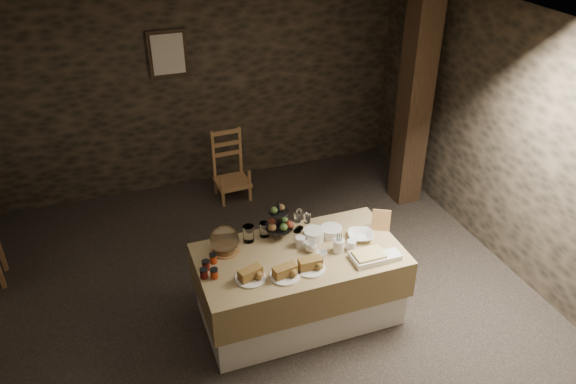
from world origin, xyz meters
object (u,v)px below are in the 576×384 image
object	(u,v)px
buffet_table	(299,280)
timber_column	(415,101)
fruit_stand	(280,223)
chair	(230,168)

from	to	relation	value
buffet_table	timber_column	size ratio (longest dim) A/B	0.70
fruit_stand	chair	bearing A→B (deg)	88.48
timber_column	fruit_stand	bearing A→B (deg)	-149.49
chair	timber_column	size ratio (longest dim) A/B	0.26
chair	timber_column	world-z (taller)	timber_column
timber_column	fruit_stand	size ratio (longest dim) A/B	7.09
timber_column	fruit_stand	xyz separation A→B (m)	(-2.08, -1.23, -0.44)
buffet_table	chair	world-z (taller)	chair
buffet_table	timber_column	xyz separation A→B (m)	(2.00, 1.53, 0.89)
chair	fruit_stand	size ratio (longest dim) A/B	1.84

